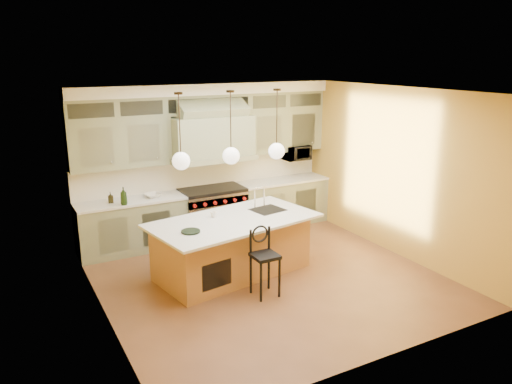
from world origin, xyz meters
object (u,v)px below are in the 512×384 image
kitchen_island (233,245)px  microwave (296,153)px  counter_stool (264,257)px  range (213,212)px

kitchen_island → microwave: (2.34, 1.80, 0.98)m
counter_stool → range: bearing=82.7°
range → counter_stool: bearing=-97.1°
range → counter_stool: counter_stool is taller
microwave → range: bearing=-176.9°
range → kitchen_island: (-0.39, -1.70, -0.01)m
counter_stool → kitchen_island: bearing=94.4°
counter_stool → microwave: (2.27, 2.70, 0.87)m
range → kitchen_island: size_ratio=0.43×
range → microwave: 2.18m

